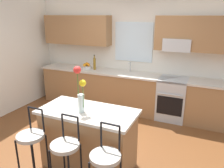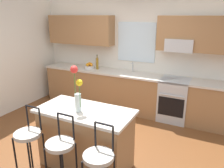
{
  "view_description": "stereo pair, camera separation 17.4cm",
  "coord_description": "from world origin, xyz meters",
  "px_view_note": "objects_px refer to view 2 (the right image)",
  "views": [
    {
      "loc": [
        1.66,
        -3.0,
        2.23
      ],
      "look_at": [
        0.09,
        0.55,
        1.0
      ],
      "focal_mm": 35.62,
      "sensor_mm": 36.0,
      "label": 1
    },
    {
      "loc": [
        1.82,
        -2.93,
        2.23
      ],
      "look_at": [
        0.09,
        0.55,
        1.0
      ],
      "focal_mm": 35.62,
      "sensor_mm": 36.0,
      "label": 2
    }
  ],
  "objects_px": {
    "bar_stool_near": "(28,137)",
    "flower_vase": "(77,90)",
    "fruit_bowl_oranges": "(90,66)",
    "kitchen_island": "(86,138)",
    "bar_stool_middle": "(61,148)",
    "bar_stool_far": "(99,160)",
    "oven_range": "(174,100)",
    "bottle_olive_oil": "(97,63)"
  },
  "relations": [
    {
      "from": "bar_stool_far",
      "to": "fruit_bowl_oranges",
      "type": "relative_size",
      "value": 4.34
    },
    {
      "from": "bar_stool_near",
      "to": "bar_stool_far",
      "type": "distance_m",
      "value": 1.1
    },
    {
      "from": "oven_range",
      "to": "bar_stool_far",
      "type": "bearing_deg",
      "value": -96.3
    },
    {
      "from": "bar_stool_near",
      "to": "flower_vase",
      "type": "distance_m",
      "value": 0.92
    },
    {
      "from": "bar_stool_near",
      "to": "kitchen_island",
      "type": "bearing_deg",
      "value": 45.67
    },
    {
      "from": "kitchen_island",
      "to": "bar_stool_middle",
      "type": "bearing_deg",
      "value": -90.0
    },
    {
      "from": "flower_vase",
      "to": "fruit_bowl_oranges",
      "type": "xyz_separation_m",
      "value": [
        -1.23,
        2.28,
        -0.27
      ]
    },
    {
      "from": "kitchen_island",
      "to": "bar_stool_near",
      "type": "height_order",
      "value": "bar_stool_near"
    },
    {
      "from": "kitchen_island",
      "to": "bar_stool_middle",
      "type": "xyz_separation_m",
      "value": [
        0.0,
        -0.56,
        0.17
      ]
    },
    {
      "from": "oven_range",
      "to": "bottle_olive_oil",
      "type": "distance_m",
      "value": 2.01
    },
    {
      "from": "bar_stool_middle",
      "to": "bar_stool_far",
      "type": "bearing_deg",
      "value": 0.0
    },
    {
      "from": "kitchen_island",
      "to": "bottle_olive_oil",
      "type": "height_order",
      "value": "bottle_olive_oil"
    },
    {
      "from": "bar_stool_far",
      "to": "flower_vase",
      "type": "distance_m",
      "value": 0.99
    },
    {
      "from": "oven_range",
      "to": "kitchen_island",
      "type": "height_order",
      "value": "same"
    },
    {
      "from": "fruit_bowl_oranges",
      "to": "bottle_olive_oil",
      "type": "distance_m",
      "value": 0.24
    },
    {
      "from": "bar_stool_far",
      "to": "kitchen_island",
      "type": "bearing_deg",
      "value": 134.33
    },
    {
      "from": "kitchen_island",
      "to": "bar_stool_far",
      "type": "relative_size",
      "value": 1.34
    },
    {
      "from": "oven_range",
      "to": "fruit_bowl_oranges",
      "type": "bearing_deg",
      "value": 179.25
    },
    {
      "from": "bar_stool_middle",
      "to": "bar_stool_far",
      "type": "xyz_separation_m",
      "value": [
        0.55,
        0.0,
        0.0
      ]
    },
    {
      "from": "bar_stool_far",
      "to": "bar_stool_middle",
      "type": "bearing_deg",
      "value": 180.0
    },
    {
      "from": "oven_range",
      "to": "bottle_olive_oil",
      "type": "relative_size",
      "value": 2.55
    },
    {
      "from": "flower_vase",
      "to": "bottle_olive_oil",
      "type": "distance_m",
      "value": 2.5
    },
    {
      "from": "bar_stool_near",
      "to": "bar_stool_far",
      "type": "relative_size",
      "value": 1.0
    },
    {
      "from": "oven_range",
      "to": "kitchen_island",
      "type": "distance_m",
      "value": 2.34
    },
    {
      "from": "bar_stool_near",
      "to": "fruit_bowl_oranges",
      "type": "bearing_deg",
      "value": 104.98
    },
    {
      "from": "oven_range",
      "to": "bottle_olive_oil",
      "type": "xyz_separation_m",
      "value": [
        -1.92,
        0.02,
        0.61
      ]
    },
    {
      "from": "bar_stool_middle",
      "to": "flower_vase",
      "type": "xyz_separation_m",
      "value": [
        -0.06,
        0.49,
        0.61
      ]
    },
    {
      "from": "bar_stool_far",
      "to": "flower_vase",
      "type": "height_order",
      "value": "flower_vase"
    },
    {
      "from": "kitchen_island",
      "to": "flower_vase",
      "type": "distance_m",
      "value": 0.78
    },
    {
      "from": "oven_range",
      "to": "bar_stool_middle",
      "type": "relative_size",
      "value": 0.88
    },
    {
      "from": "kitchen_island",
      "to": "flower_vase",
      "type": "relative_size",
      "value": 2.14
    },
    {
      "from": "oven_range",
      "to": "flower_vase",
      "type": "bearing_deg",
      "value": -111.99
    },
    {
      "from": "flower_vase",
      "to": "bar_stool_middle",
      "type": "bearing_deg",
      "value": -83.35
    },
    {
      "from": "bar_stool_far",
      "to": "flower_vase",
      "type": "xyz_separation_m",
      "value": [
        -0.61,
        0.49,
        0.61
      ]
    },
    {
      "from": "kitchen_island",
      "to": "bottle_olive_oil",
      "type": "distance_m",
      "value": 2.52
    },
    {
      "from": "flower_vase",
      "to": "bottle_olive_oil",
      "type": "height_order",
      "value": "flower_vase"
    },
    {
      "from": "bar_stool_near",
      "to": "flower_vase",
      "type": "xyz_separation_m",
      "value": [
        0.49,
        0.49,
        0.61
      ]
    },
    {
      "from": "kitchen_island",
      "to": "flower_vase",
      "type": "height_order",
      "value": "flower_vase"
    },
    {
      "from": "bar_stool_middle",
      "to": "bar_stool_near",
      "type": "bearing_deg",
      "value": 180.0
    },
    {
      "from": "bar_stool_near",
      "to": "bottle_olive_oil",
      "type": "distance_m",
      "value": 2.84
    },
    {
      "from": "bar_stool_middle",
      "to": "flower_vase",
      "type": "bearing_deg",
      "value": 96.65
    },
    {
      "from": "bar_stool_far",
      "to": "bottle_olive_oil",
      "type": "bearing_deg",
      "value": 120.3
    }
  ]
}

